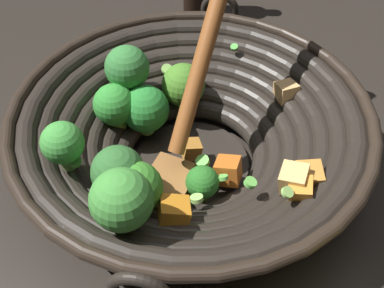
{
  "coord_description": "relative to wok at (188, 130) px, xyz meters",
  "views": [
    {
      "loc": [
        0.18,
        0.32,
        0.43
      ],
      "look_at": [
        -0.01,
        -0.01,
        0.03
      ],
      "focal_mm": 43.29,
      "sensor_mm": 36.0,
      "label": 1
    }
  ],
  "objects": [
    {
      "name": "ground_plane",
      "position": [
        -0.0,
        0.0,
        -0.06
      ],
      "size": [
        4.0,
        4.0,
        0.0
      ],
      "primitive_type": "plane",
      "color": "#28231E"
    },
    {
      "name": "wok",
      "position": [
        0.0,
        0.0,
        0.0
      ],
      "size": [
        0.4,
        0.4,
        0.29
      ],
      "color": "black",
      "rests_on": "ground"
    }
  ]
}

